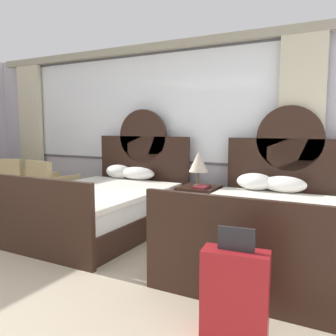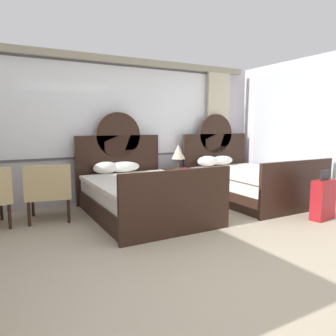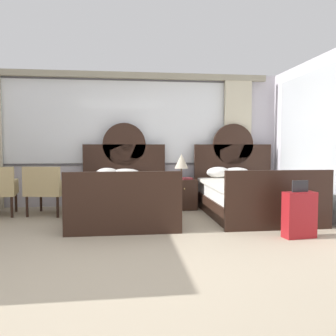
% 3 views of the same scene
% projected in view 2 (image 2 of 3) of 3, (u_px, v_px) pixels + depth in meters
% --- Properties ---
extents(ground_plane, '(24.00, 24.00, 0.00)m').
position_uv_depth(ground_plane, '(244.00, 286.00, 2.84)').
color(ground_plane, tan).
extents(wall_back_window, '(6.67, 0.22, 2.70)m').
position_uv_depth(wall_back_window, '(108.00, 125.00, 5.94)').
color(wall_back_window, silver).
rests_on(wall_back_window, ground_plane).
extents(wall_right_mirror, '(0.08, 4.38, 2.70)m').
position_uv_depth(wall_right_mirror, '(328.00, 130.00, 5.67)').
color(wall_right_mirror, silver).
rests_on(wall_right_mirror, ground_plane).
extents(bed_near_window, '(1.62, 2.25, 1.67)m').
position_uv_depth(bed_near_window, '(141.00, 194.00, 5.09)').
color(bed_near_window, black).
rests_on(bed_near_window, ground_plane).
extents(bed_near_mirror, '(1.62, 2.25, 1.67)m').
position_uv_depth(bed_near_mirror, '(247.00, 182.00, 6.15)').
color(bed_near_mirror, black).
rests_on(bed_near_mirror, ground_plane).
extents(nightstand_between_beds, '(0.51, 0.53, 0.58)m').
position_uv_depth(nightstand_between_beds, '(179.00, 184.00, 6.24)').
color(nightstand_between_beds, black).
rests_on(nightstand_between_beds, ground_plane).
extents(table_lamp_on_nightstand, '(0.27, 0.27, 0.48)m').
position_uv_depth(table_lamp_on_nightstand, '(178.00, 152.00, 6.16)').
color(table_lamp_on_nightstand, brown).
rests_on(table_lamp_on_nightstand, nightstand_between_beds).
extents(book_on_nightstand, '(0.18, 0.26, 0.03)m').
position_uv_depth(book_on_nightstand, '(185.00, 169.00, 6.15)').
color(book_on_nightstand, maroon).
rests_on(book_on_nightstand, nightstand_between_beds).
extents(armchair_by_window_left, '(0.75, 0.75, 0.87)m').
position_uv_depth(armchair_by_window_left, '(49.00, 189.00, 4.74)').
color(armchair_by_window_left, tan).
rests_on(armchair_by_window_left, ground_plane).
extents(suitcase_on_floor, '(0.45, 0.24, 0.77)m').
position_uv_depth(suitcase_on_floor, '(323.00, 199.00, 4.84)').
color(suitcase_on_floor, maroon).
rests_on(suitcase_on_floor, ground_plane).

